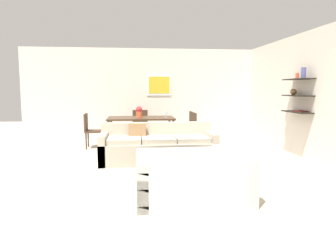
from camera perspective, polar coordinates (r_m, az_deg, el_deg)
name	(u,v)px	position (r m, az deg, el deg)	size (l,w,h in m)	color
ground_plane	(167,165)	(6.22, -0.25, -7.10)	(18.00, 18.00, 0.00)	#BCB29E
back_wall_unit	(164,94)	(9.59, -0.66, 5.92)	(8.40, 0.09, 2.70)	silver
right_wall_shelf_unit	(299,95)	(7.55, 22.84, 5.17)	(0.34, 8.20, 2.70)	silver
sofa_beige	(158,147)	(6.47, -1.88, -3.91)	(2.35, 0.90, 0.78)	#B2A893
loveseat_white	(194,180)	(4.22, 4.69, -9.73)	(1.49, 0.90, 0.78)	silver
coffee_table	(182,164)	(5.46, 2.52, -7.01)	(1.05, 0.97, 0.38)	#38281E
decorative_bowl	(179,152)	(5.33, 1.94, -4.75)	(0.35, 0.35, 0.09)	#99844C
candle_jar	(194,153)	(5.33, 4.82, -4.84)	(0.09, 0.09, 0.08)	silver
dining_table	(141,120)	(8.26, -4.96, 1.11)	(1.74, 0.99, 0.75)	#422D1E
dining_chair_right_far	(187,125)	(8.62, 3.51, 0.17)	(0.44, 0.44, 0.88)	#422D1E
dining_chair_left_near	(91,128)	(8.13, -13.93, -0.41)	(0.44, 0.44, 0.88)	#422D1E
dining_chair_right_near	(190,127)	(8.19, 4.04, -0.18)	(0.44, 0.44, 0.88)	#422D1E
dining_chair_head	(140,123)	(9.18, -5.08, 0.56)	(0.44, 0.44, 0.88)	#422D1E
wine_glass_head	(140,112)	(8.68, -5.04, 2.58)	(0.07, 0.07, 0.17)	silver
wine_glass_right_near	(166,113)	(8.16, -0.37, 2.31)	(0.06, 0.06, 0.16)	silver
wine_glass_right_far	(165,113)	(8.41, -0.54, 2.43)	(0.07, 0.07, 0.15)	silver
centerpiece_vase	(139,112)	(8.22, -5.29, 2.60)	(0.16, 0.16, 0.30)	#D85933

